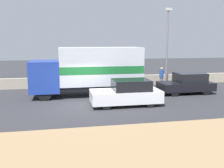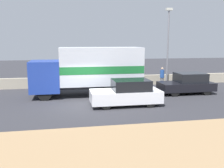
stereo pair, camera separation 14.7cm
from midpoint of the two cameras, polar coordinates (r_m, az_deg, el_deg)
The scene contains 8 objects.
ground_plane at distance 15.74m, azimuth -5.76°, elevation -4.82°, with size 80.00×80.00×0.00m, color #2D2D33.
dirt_shoulder_foreground at distance 8.95m, azimuth -1.76°, elevation -16.24°, with size 60.00×6.14×0.04m.
stone_wall_backdrop at distance 22.06m, azimuth -7.20°, elevation 0.53°, with size 60.00×0.35×0.89m.
street_lamp at distance 22.82m, azimuth 12.86°, elevation 9.48°, with size 0.56×0.28×6.78m.
box_truck at distance 18.21m, azimuth -4.67°, elevation 3.39°, with size 7.94×2.49×3.51m.
car_hatchback at distance 15.53m, azimuth 3.71°, elevation -2.05°, with size 4.34×1.88×1.60m.
car_sedan_second at distance 19.87m, azimuth 17.05°, elevation 0.14°, with size 4.09×1.90×1.58m.
pedestrian at distance 22.35m, azimuth 11.55°, elevation 1.65°, with size 0.37×0.37×1.70m.
Camera 2 is at (-1.13, -15.20, 3.94)m, focal length 40.00 mm.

